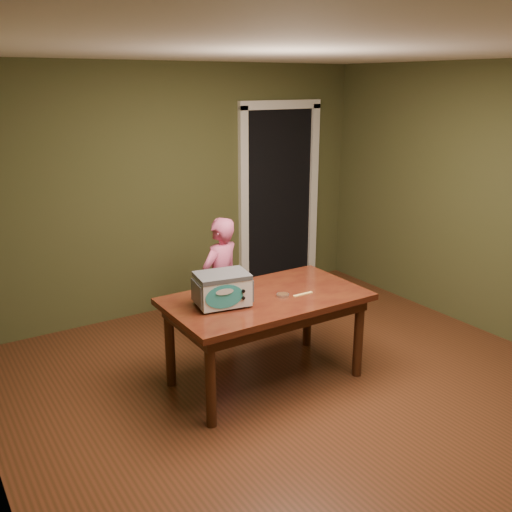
{
  "coord_description": "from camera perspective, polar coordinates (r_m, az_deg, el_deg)",
  "views": [
    {
      "loc": [
        -2.53,
        -2.98,
        2.4
      ],
      "look_at": [
        0.03,
        1.0,
        0.95
      ],
      "focal_mm": 40.0,
      "sensor_mm": 36.0,
      "label": 1
    }
  ],
  "objects": [
    {
      "name": "room_shell",
      "position": [
        3.97,
        7.57,
        6.84
      ],
      "size": [
        4.52,
        5.02,
        2.61
      ],
      "color": "#444525",
      "rests_on": "ground"
    },
    {
      "name": "doorway",
      "position": [
        7.04,
        0.91,
        6.05
      ],
      "size": [
        1.1,
        0.66,
        2.25
      ],
      "color": "black",
      "rests_on": "ground"
    },
    {
      "name": "spatula",
      "position": [
        4.63,
        4.72,
        -3.82
      ],
      "size": [
        0.18,
        0.03,
        0.01
      ],
      "primitive_type": "cube",
      "rotation": [
        0.0,
        0.0,
        -0.02
      ],
      "color": "#FFD46E",
      "rests_on": "dining_table"
    },
    {
      "name": "floor",
      "position": [
        4.58,
        6.72,
        -14.64
      ],
      "size": [
        5.0,
        5.0,
        0.0
      ],
      "primitive_type": "plane",
      "color": "#592B19",
      "rests_on": "ground"
    },
    {
      "name": "toy_oven",
      "position": [
        4.36,
        -3.39,
        -3.24
      ],
      "size": [
        0.46,
        0.35,
        0.26
      ],
      "rotation": [
        0.0,
        0.0,
        -0.17
      ],
      "color": "#4C4F54",
      "rests_on": "dining_table"
    },
    {
      "name": "child",
      "position": [
        5.32,
        -3.57,
        -2.59
      ],
      "size": [
        0.52,
        0.42,
        1.23
      ],
      "primitive_type": "imported",
      "rotation": [
        0.0,
        0.0,
        3.48
      ],
      "color": "#DA5987",
      "rests_on": "floor"
    },
    {
      "name": "dining_table",
      "position": [
        4.62,
        0.99,
        -5.19
      ],
      "size": [
        1.6,
        0.91,
        0.75
      ],
      "rotation": [
        0.0,
        0.0,
        -0.0
      ],
      "color": "#3C130D",
      "rests_on": "floor"
    },
    {
      "name": "baking_pan",
      "position": [
        4.58,
        2.69,
        -3.91
      ],
      "size": [
        0.1,
        0.1,
        0.02
      ],
      "color": "silver",
      "rests_on": "dining_table"
    }
  ]
}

